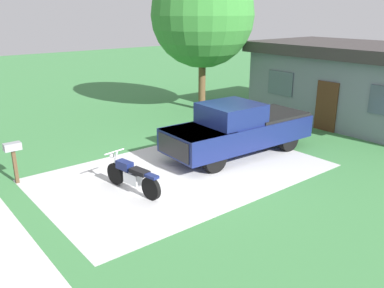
{
  "coord_description": "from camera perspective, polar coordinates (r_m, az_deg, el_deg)",
  "views": [
    {
      "loc": [
        9.43,
        -7.3,
        4.94
      ],
      "look_at": [
        0.01,
        0.3,
        0.9
      ],
      "focal_mm": 37.67,
      "sensor_mm": 36.0,
      "label": 1
    }
  ],
  "objects": [
    {
      "name": "motorcycle",
      "position": [
        11.56,
        -8.49,
        -4.5
      ],
      "size": [
        2.2,
        0.73,
        1.09
      ],
      "color": "black",
      "rests_on": "ground"
    },
    {
      "name": "pickup_truck",
      "position": [
        14.41,
        6.81,
        2.26
      ],
      "size": [
        2.26,
        5.71,
        1.9
      ],
      "color": "black",
      "rests_on": "ground"
    },
    {
      "name": "driveway_pad",
      "position": [
        12.91,
        -1.08,
        -4.03
      ],
      "size": [
        5.6,
        8.95,
        0.01
      ],
      "primitive_type": "cube",
      "color": "#BCBCBC",
      "rests_on": "ground"
    },
    {
      "name": "ground_plane",
      "position": [
        12.91,
        -1.08,
        -4.04
      ],
      "size": [
        80.0,
        80.0,
        0.0
      ],
      "primitive_type": "plane",
      "color": "#3C7A41"
    },
    {
      "name": "neighbor_house",
      "position": [
        20.07,
        22.69,
        8.02
      ],
      "size": [
        9.6,
        5.6,
        3.5
      ],
      "color": "slate",
      "rests_on": "ground"
    },
    {
      "name": "mailbox",
      "position": [
        12.92,
        -24.0,
        -1.06
      ],
      "size": [
        0.26,
        0.48,
        1.26
      ],
      "color": "#4C3823",
      "rests_on": "ground"
    },
    {
      "name": "shade_tree",
      "position": [
        20.53,
        1.5,
        17.73
      ],
      "size": [
        5.04,
        5.04,
        7.21
      ],
      "color": "brown",
      "rests_on": "ground"
    }
  ]
}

